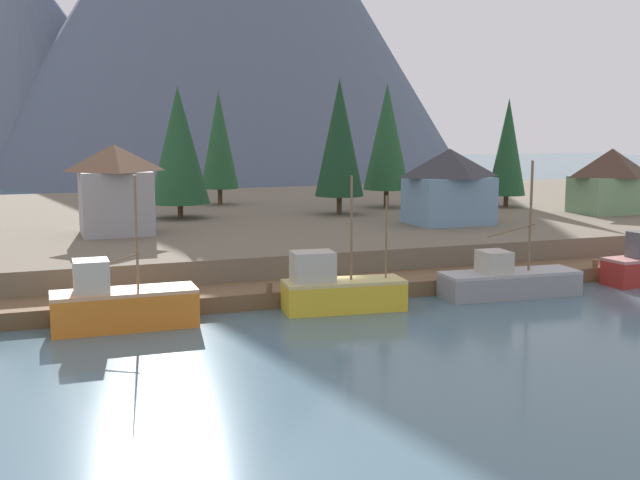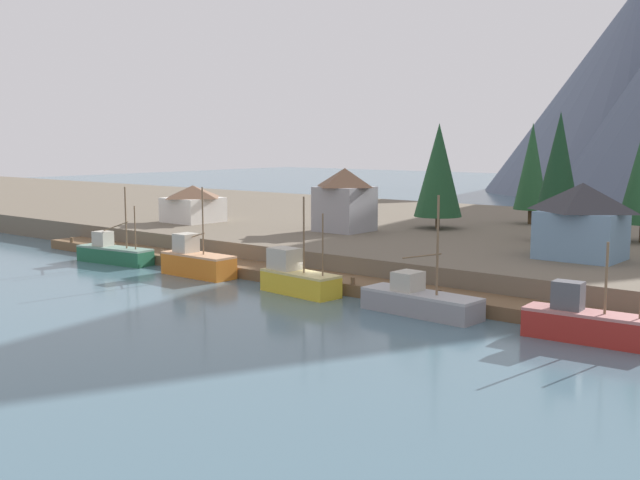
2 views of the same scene
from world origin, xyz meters
name	(u,v)px [view 1 (image 1 of 2)]	position (x,y,z in m)	size (l,w,h in m)	color
ground_plane	(248,261)	(0.00, 20.00, -0.50)	(400.00, 400.00, 1.00)	#476675
dock	(321,290)	(0.00, 1.99, 0.50)	(80.00, 4.00, 1.60)	brown
shoreline_bank	(216,224)	(0.00, 32.00, 1.25)	(400.00, 56.00, 2.50)	#665B4C
mountain_west_peak	(20,62)	(-18.10, 142.04, 24.75)	(69.33, 69.33, 49.51)	slate
fishing_boat_orange	(121,305)	(-12.90, -1.46, 1.31)	(7.76, 2.67, 8.34)	#CC6B1E
fishing_boat_yellow	(338,289)	(-0.32, -1.71, 1.30)	(7.43, 3.23, 8.05)	gold
fishing_boat_grey	(508,281)	(11.51, -1.76, 1.00)	(9.25, 3.26, 8.74)	gray
house_green	(611,180)	(35.81, 17.43, 5.71)	(7.22, 5.03, 6.27)	#6B8E66
house_blue	(449,185)	(16.77, 15.41, 5.83)	(6.98, 5.47, 6.50)	#6689A8
house_grey	(115,189)	(-10.98, 18.61, 6.08)	(5.59, 5.53, 7.01)	gray
conifer_near_left	(179,145)	(-4.35, 27.53, 9.18)	(5.46, 5.46, 12.00)	#4C3823
conifer_near_right	(508,147)	(29.55, 25.84, 8.75)	(3.87, 3.87, 11.27)	#4C3823
conifer_mid_left	(219,140)	(1.95, 38.60, 9.44)	(4.07, 4.07, 12.14)	#4C3823
conifer_mid_right	(387,137)	(17.57, 29.82, 9.82)	(4.81, 4.81, 12.79)	#4C3823
conifer_back_left	(339,138)	(10.57, 25.48, 9.82)	(4.66, 4.66, 12.88)	#4C3823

